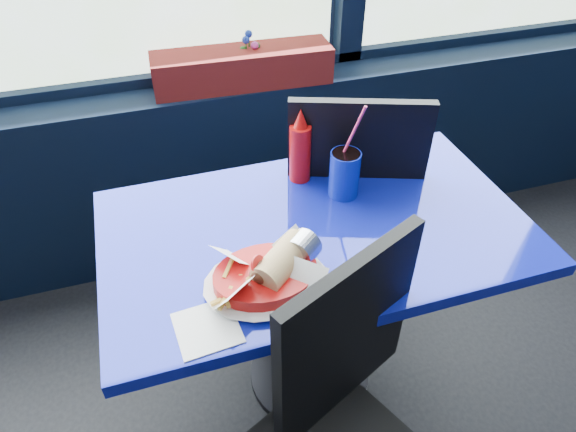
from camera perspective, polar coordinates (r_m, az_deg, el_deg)
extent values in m
cube|color=black|center=(2.30, -11.75, 4.54)|extent=(5.00, 0.26, 0.80)
cube|color=black|center=(2.17, -13.54, 14.56)|extent=(4.80, 0.08, 0.06)
cylinder|color=black|center=(2.02, 2.38, -16.98)|extent=(0.44, 0.44, 0.03)
cylinder|color=black|center=(1.75, 2.67, -11.20)|extent=(0.12, 0.12, 0.68)
cube|color=#0D1696|center=(1.47, 3.12, -1.65)|extent=(1.20, 0.70, 0.04)
cube|color=black|center=(1.22, 6.49, -13.25)|extent=(0.40, 0.20, 0.48)
cylinder|color=black|center=(1.68, 4.51, -22.11)|extent=(0.03, 0.03, 0.45)
cube|color=black|center=(1.95, 2.51, 1.31)|extent=(0.58, 0.58, 0.04)
cube|color=black|center=(1.66, 7.54, 4.87)|extent=(0.42, 0.18, 0.50)
cylinder|color=black|center=(2.27, 7.30, -0.76)|extent=(0.03, 0.03, 0.47)
cylinder|color=black|center=(1.99, 7.94, -8.13)|extent=(0.03, 0.03, 0.47)
cylinder|color=black|center=(2.27, -2.58, -0.50)|extent=(0.03, 0.03, 0.47)
cylinder|color=black|center=(1.99, -3.44, -7.85)|extent=(0.03, 0.03, 0.47)
cube|color=maroon|center=(2.07, -5.07, 16.12)|extent=(0.70, 0.21, 0.14)
imported|color=silver|center=(2.10, -4.10, 15.82)|extent=(0.10, 0.10, 0.10)
cylinder|color=#1E5919|center=(2.08, -4.58, 16.53)|extent=(0.01, 0.01, 0.16)
sphere|color=#1C38A4|center=(2.05, -4.72, 18.92)|extent=(0.03, 0.03, 0.03)
cylinder|color=#1E5919|center=(2.08, -3.62, 16.27)|extent=(0.01, 0.01, 0.14)
sphere|color=#E142AE|center=(2.05, -3.72, 18.39)|extent=(0.03, 0.03, 0.03)
cylinder|color=#1E5919|center=(2.10, -4.26, 16.94)|extent=(0.01, 0.01, 0.17)
sphere|color=#1C38A4|center=(2.06, -4.40, 19.53)|extent=(0.03, 0.03, 0.03)
cylinder|color=#1E5919|center=(2.10, -4.90, 16.07)|extent=(0.01, 0.01, 0.11)
sphere|color=#1E5919|center=(2.07, -5.02, 17.90)|extent=(0.03, 0.03, 0.03)
cylinder|color=#1E5919|center=(2.10, -3.44, 16.35)|extent=(0.01, 0.01, 0.13)
sphere|color=#1E5919|center=(2.07, -3.53, 18.31)|extent=(0.03, 0.03, 0.03)
cylinder|color=#B10D0B|center=(1.28, -2.49, -6.91)|extent=(0.32, 0.32, 0.05)
cylinder|color=white|center=(1.28, -2.48, -7.25)|extent=(0.31, 0.31, 0.00)
cylinder|color=silver|center=(1.30, 1.51, -3.71)|extent=(0.10, 0.10, 0.09)
sphere|color=brown|center=(1.24, -2.79, -6.32)|extent=(0.06, 0.06, 0.06)
cylinder|color=red|center=(1.22, -3.38, -5.41)|extent=(0.06, 0.06, 0.01)
cylinder|color=#B10D0B|center=(1.58, 1.35, 6.97)|extent=(0.07, 0.07, 0.19)
cone|color=#B10D0B|center=(1.52, 1.42, 10.86)|extent=(0.04, 0.04, 0.06)
cylinder|color=#0E1E9B|center=(1.54, 6.28, 4.68)|extent=(0.09, 0.09, 0.14)
cylinder|color=black|center=(1.50, 6.47, 6.84)|extent=(0.08, 0.08, 0.01)
cylinder|color=#FF356E|center=(1.46, 7.13, 8.91)|extent=(0.05, 0.06, 0.20)
cube|color=white|center=(1.22, -8.97, -12.18)|extent=(0.15, 0.15, 0.00)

